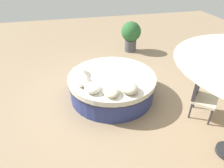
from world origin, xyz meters
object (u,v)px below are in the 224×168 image
object	(u,v)px
round_bed	(112,86)
throw_pillow_4	(129,88)
throw_pillow_3	(111,91)
patio_chair	(201,94)
throw_pillow_1	(82,80)
planter	(131,34)
throw_pillow_2	(92,88)
throw_pillow_0	(79,71)

from	to	relation	value
round_bed	throw_pillow_4	bearing A→B (deg)	-164.77
round_bed	throw_pillow_3	distance (m)	0.88
round_bed	patio_chair	distance (m)	2.12
throw_pillow_1	planter	world-z (taller)	planter
throw_pillow_2	patio_chair	distance (m)	2.41
throw_pillow_0	patio_chair	bearing A→B (deg)	-118.58
throw_pillow_2	planter	bearing A→B (deg)	-30.50
throw_pillow_2	throw_pillow_4	distance (m)	0.81
round_bed	throw_pillow_1	distance (m)	0.89
throw_pillow_0	throw_pillow_1	distance (m)	0.43
round_bed	throw_pillow_0	distance (m)	0.92
patio_chair	planter	distance (m)	3.92
throw_pillow_0	throw_pillow_3	xyz separation A→B (m)	(-1.00, -0.58, -0.01)
round_bed	throw_pillow_3	bearing A→B (deg)	164.80
throw_pillow_1	patio_chair	world-z (taller)	patio_chair
throw_pillow_0	throw_pillow_2	bearing A→B (deg)	-164.64
round_bed	throw_pillow_3	xyz separation A→B (m)	(-0.77, 0.21, 0.38)
round_bed	patio_chair	xyz separation A→B (m)	(-1.16, -1.76, 0.24)
throw_pillow_4	planter	world-z (taller)	planter
throw_pillow_2	throw_pillow_3	size ratio (longest dim) A/B	0.91
throw_pillow_0	throw_pillow_2	distance (m)	0.82
throw_pillow_1	patio_chair	xyz separation A→B (m)	(-0.96, -2.53, -0.16)
round_bed	throw_pillow_4	size ratio (longest dim) A/B	4.93
throw_pillow_3	patio_chair	bearing A→B (deg)	-101.16
throw_pillow_1	planter	bearing A→B (deg)	-36.10
round_bed	planter	bearing A→B (deg)	-26.59
throw_pillow_0	planter	size ratio (longest dim) A/B	0.43
throw_pillow_0	throw_pillow_4	xyz separation A→B (m)	(-0.99, -1.00, 0.00)
round_bed	patio_chair	size ratio (longest dim) A/B	2.26
throw_pillow_0	throw_pillow_3	distance (m)	1.16
round_bed	planter	world-z (taller)	planter
throw_pillow_1	patio_chair	size ratio (longest dim) A/B	0.55
throw_pillow_1	planter	xyz separation A→B (m)	(2.94, -2.14, -0.06)
round_bed	throw_pillow_0	xyz separation A→B (m)	(0.23, 0.79, 0.40)
patio_chair	planter	xyz separation A→B (m)	(3.90, 0.38, 0.10)
patio_chair	planter	bearing A→B (deg)	-128.97
throw_pillow_0	patio_chair	size ratio (longest dim) A/B	0.49
throw_pillow_3	planter	distance (m)	3.86
throw_pillow_3	planter	xyz separation A→B (m)	(3.52, -1.58, -0.04)
throw_pillow_0	throw_pillow_3	world-z (taller)	throw_pillow_0
throw_pillow_2	throw_pillow_4	bearing A→B (deg)	-104.30
throw_pillow_4	round_bed	bearing A→B (deg)	15.23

